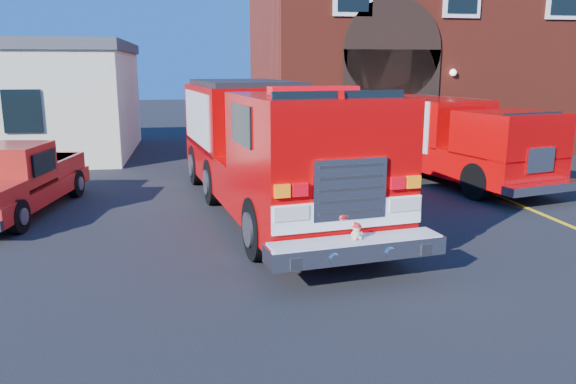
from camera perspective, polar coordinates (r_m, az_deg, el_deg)
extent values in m
plane|color=black|center=(11.19, -1.04, -5.17)|extent=(100.00, 100.00, 0.00)
cube|color=yellow|center=(14.50, 24.61, -2.16)|extent=(0.12, 3.00, 0.01)
cube|color=yellow|center=(16.98, 18.99, 0.34)|extent=(0.12, 3.00, 0.01)
cube|color=yellow|center=(19.61, 14.84, 2.19)|extent=(0.12, 3.00, 0.01)
cube|color=maroon|center=(26.73, 14.03, 13.54)|extent=(15.00, 10.00, 8.00)
cube|color=black|center=(20.81, 10.35, 8.54)|extent=(3.60, 0.12, 4.00)
cylinder|color=black|center=(20.77, 10.58, 14.05)|extent=(3.60, 0.12, 3.60)
cube|color=black|center=(20.28, -25.38, 7.43)|extent=(1.20, 0.10, 1.40)
cylinder|color=black|center=(10.11, -3.00, -3.75)|extent=(0.52, 1.19, 1.15)
cylinder|color=black|center=(10.90, 8.73, -2.66)|extent=(0.52, 1.19, 1.15)
cube|color=#C50304|center=(13.46, -1.96, 1.78)|extent=(3.91, 9.65, 0.94)
cube|color=#C50304|center=(15.59, -4.44, 7.69)|extent=(3.23, 4.91, 1.67)
cube|color=#C50304|center=(10.42, 2.58, 5.54)|extent=(3.05, 3.67, 1.56)
cube|color=black|center=(9.18, 5.46, 7.14)|extent=(2.28, 0.41, 0.98)
cube|color=#C6030F|center=(10.35, 2.62, 10.30)|extent=(1.70, 0.59, 0.15)
cube|color=white|center=(9.09, 6.23, -2.29)|extent=(2.59, 0.43, 0.46)
cube|color=silver|center=(8.98, 6.32, 0.27)|extent=(1.25, 0.24, 0.98)
cube|color=silver|center=(8.97, 6.91, -5.76)|extent=(2.97, 0.98, 0.29)
cube|color=#B7B7BF|center=(15.34, -9.25, 7.49)|extent=(0.57, 3.72, 1.35)
cube|color=#B7B7BF|center=(15.95, 0.19, 7.84)|extent=(0.57, 3.72, 1.35)
sphere|color=beige|center=(8.90, 6.95, -4.34)|extent=(0.18, 0.18, 0.16)
sphere|color=beige|center=(8.86, 6.99, -3.63)|extent=(0.15, 0.15, 0.13)
sphere|color=beige|center=(8.84, 6.67, -3.35)|extent=(0.06, 0.06, 0.05)
sphere|color=beige|center=(8.88, 7.24, -3.29)|extent=(0.06, 0.06, 0.05)
ellipsoid|color=red|center=(8.86, 6.98, -3.37)|extent=(0.15, 0.15, 0.08)
cylinder|color=red|center=(8.85, 7.01, -3.51)|extent=(0.17, 0.17, 0.01)
cylinder|color=black|center=(13.00, -25.81, -2.26)|extent=(0.37, 0.76, 0.73)
cube|color=#9F1B14|center=(14.78, -25.94, -0.05)|extent=(2.60, 5.22, 0.41)
cube|color=#9F1B14|center=(14.42, -26.68, 2.53)|extent=(1.91, 1.88, 0.91)
cube|color=#9F1B14|center=(16.01, -23.89, 2.36)|extent=(1.95, 2.15, 0.50)
cylinder|color=black|center=(15.45, 18.66, 1.03)|extent=(0.53, 1.02, 0.98)
cylinder|color=black|center=(16.80, 23.62, 1.52)|extent=(0.53, 1.02, 0.98)
cube|color=#C50304|center=(17.88, 15.77, 3.60)|extent=(3.83, 7.41, 0.80)
cube|color=#C50304|center=(18.80, 13.39, 7.28)|extent=(3.20, 4.83, 1.33)
cube|color=#C50304|center=(15.93, 21.59, 5.51)|extent=(2.66, 2.59, 1.15)
cube|color=#B7B7BF|center=(18.16, 10.53, 6.96)|extent=(0.92, 3.63, 1.51)
cube|color=#B7B7BF|center=(19.49, 16.04, 7.06)|extent=(0.92, 3.63, 1.51)
cube|color=silver|center=(15.24, 24.61, 0.39)|extent=(2.42, 0.95, 0.22)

